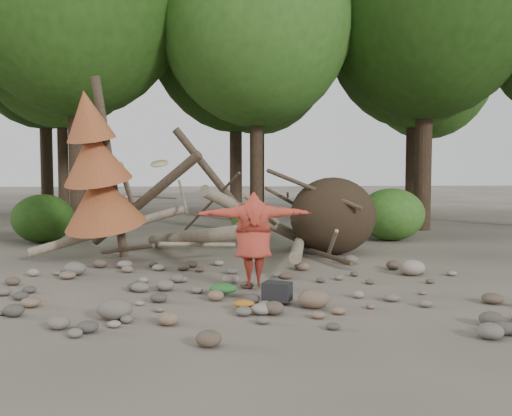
{
  "coord_description": "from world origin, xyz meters",
  "views": [
    {
      "loc": [
        -0.43,
        -10.05,
        2.21
      ],
      "look_at": [
        0.42,
        1.5,
        1.4
      ],
      "focal_mm": 40.0,
      "sensor_mm": 36.0,
      "label": 1
    }
  ],
  "objects": [
    {
      "name": "boulder_mid_left",
      "position": [
        -3.31,
        1.84,
        0.14
      ],
      "size": [
        0.47,
        0.42,
        0.28
      ],
      "primitive_type": "ellipsoid",
      "color": "#676057",
      "rests_on": "ground"
    },
    {
      "name": "bush_mid",
      "position": [
        0.8,
        7.8,
        0.56
      ],
      "size": [
        1.4,
        1.4,
        1.12
      ],
      "primitive_type": "ellipsoid",
      "color": "#2F5D1B",
      "rests_on": "ground"
    },
    {
      "name": "deadfall_pile",
      "position": [
        2.02,
        4.24,
        0.95
      ],
      "size": [
        8.55,
        5.24,
        3.3
      ],
      "color": "#332619",
      "rests_on": "ground"
    },
    {
      "name": "frisbee_thrower",
      "position": [
        0.27,
        0.14,
        0.93
      ],
      "size": [
        2.84,
        0.83,
        2.29
      ],
      "color": "#A63425",
      "rests_on": "ground"
    },
    {
      "name": "bush_right",
      "position": [
        5.0,
        7.0,
        0.8
      ],
      "size": [
        2.0,
        2.0,
        1.6
      ],
      "primitive_type": "ellipsoid",
      "color": "#3A6E22",
      "rests_on": "ground"
    },
    {
      "name": "boulder_front_right",
      "position": [
        1.13,
        -1.26,
        0.15
      ],
      "size": [
        0.51,
        0.46,
        0.3
      ],
      "primitive_type": "ellipsoid",
      "color": "brown",
      "rests_on": "ground"
    },
    {
      "name": "forest_backdrop",
      "position": [
        -1.01,
        13.89,
        8.87
      ],
      "size": [
        33.68,
        19.18,
        15.68
      ],
      "color": "#38281C",
      "rests_on": "ground"
    },
    {
      "name": "backpack",
      "position": [
        0.59,
        -0.94,
        0.15
      ],
      "size": [
        0.53,
        0.46,
        0.3
      ],
      "primitive_type": "cube",
      "rotation": [
        0.0,
        0.0,
        -0.43
      ],
      "color": "black",
      "rests_on": "ground"
    },
    {
      "name": "cloth_green",
      "position": [
        -0.28,
        -0.34,
        0.09
      ],
      "size": [
        0.48,
        0.4,
        0.18
      ],
      "primitive_type": "ellipsoid",
      "color": "#255E29",
      "rests_on": "ground"
    },
    {
      "name": "dead_conifer",
      "position": [
        -3.12,
        3.37,
        2.11
      ],
      "size": [
        2.06,
        2.16,
        4.35
      ],
      "color": "#4C3F30",
      "rests_on": "ground"
    },
    {
      "name": "boulder_front_left",
      "position": [
        -1.89,
        -1.72,
        0.16
      ],
      "size": [
        0.52,
        0.47,
        0.31
      ],
      "primitive_type": "ellipsoid",
      "color": "#645E53",
      "rests_on": "ground"
    },
    {
      "name": "cloth_orange",
      "position": [
        0.02,
        -1.34,
        0.06
      ],
      "size": [
        0.33,
        0.27,
        0.12
      ],
      "primitive_type": "ellipsoid",
      "color": "#9F5F1B",
      "rests_on": "ground"
    },
    {
      "name": "boulder_mid_right",
      "position": [
        3.64,
        1.33,
        0.16
      ],
      "size": [
        0.54,
        0.48,
        0.32
      ],
      "primitive_type": "ellipsoid",
      "color": "gray",
      "rests_on": "ground"
    },
    {
      "name": "bush_left",
      "position": [
        -5.5,
        7.2,
        0.72
      ],
      "size": [
        1.8,
        1.8,
        1.44
      ],
      "primitive_type": "ellipsoid",
      "color": "#234913",
      "rests_on": "ground"
    },
    {
      "name": "ground",
      "position": [
        0.0,
        0.0,
        0.0
      ],
      "size": [
        120.0,
        120.0,
        0.0
      ],
      "primitive_type": "plane",
      "color": "#514C44",
      "rests_on": "ground"
    }
  ]
}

